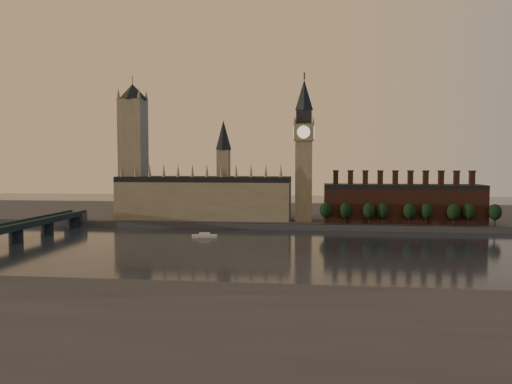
% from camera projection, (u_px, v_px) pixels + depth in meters
% --- Properties ---
extents(ground, '(900.00, 900.00, 0.00)m').
position_uv_depth(ground, '(278.00, 253.00, 255.82)').
color(ground, black).
rests_on(ground, ground).
extents(north_bank, '(900.00, 182.00, 4.00)m').
position_uv_depth(north_bank, '(294.00, 214.00, 432.14)').
color(north_bank, '#414146').
rests_on(north_bank, ground).
extents(palace_of_westminster, '(130.00, 30.30, 74.00)m').
position_uv_depth(palace_of_westminster, '(205.00, 195.00, 376.12)').
color(palace_of_westminster, gray).
rests_on(palace_of_westminster, north_bank).
extents(victoria_tower, '(24.00, 24.00, 108.00)m').
position_uv_depth(victoria_tower, '(133.00, 146.00, 380.62)').
color(victoria_tower, gray).
rests_on(victoria_tower, north_bank).
extents(big_ben, '(15.00, 15.00, 107.00)m').
position_uv_depth(big_ben, '(304.00, 148.00, 360.23)').
color(big_ben, gray).
rests_on(big_ben, north_bank).
extents(chimney_block, '(110.00, 25.00, 37.00)m').
position_uv_depth(chimney_block, '(402.00, 203.00, 354.18)').
color(chimney_block, '#522A1F').
rests_on(chimney_block, north_bank).
extents(embankment_tree_0, '(8.60, 8.60, 14.88)m').
position_uv_depth(embankment_tree_0, '(326.00, 210.00, 345.19)').
color(embankment_tree_0, black).
rests_on(embankment_tree_0, north_bank).
extents(embankment_tree_1, '(8.60, 8.60, 14.88)m').
position_uv_depth(embankment_tree_1, '(345.00, 210.00, 343.92)').
color(embankment_tree_1, black).
rests_on(embankment_tree_1, north_bank).
extents(embankment_tree_2, '(8.60, 8.60, 14.88)m').
position_uv_depth(embankment_tree_2, '(369.00, 211.00, 341.63)').
color(embankment_tree_2, black).
rests_on(embankment_tree_2, north_bank).
extents(embankment_tree_3, '(8.60, 8.60, 14.88)m').
position_uv_depth(embankment_tree_3, '(383.00, 211.00, 341.39)').
color(embankment_tree_3, black).
rests_on(embankment_tree_3, north_bank).
extents(embankment_tree_4, '(8.60, 8.60, 14.88)m').
position_uv_depth(embankment_tree_4, '(409.00, 211.00, 338.97)').
color(embankment_tree_4, black).
rests_on(embankment_tree_4, north_bank).
extents(embankment_tree_5, '(8.60, 8.60, 14.88)m').
position_uv_depth(embankment_tree_5, '(426.00, 211.00, 337.82)').
color(embankment_tree_5, black).
rests_on(embankment_tree_5, north_bank).
extents(embankment_tree_6, '(8.60, 8.60, 14.88)m').
position_uv_depth(embankment_tree_6, '(453.00, 212.00, 334.44)').
color(embankment_tree_6, black).
rests_on(embankment_tree_6, north_bank).
extents(embankment_tree_7, '(8.60, 8.60, 14.88)m').
position_uv_depth(embankment_tree_7, '(469.00, 212.00, 334.09)').
color(embankment_tree_7, black).
rests_on(embankment_tree_7, north_bank).
extents(embankment_tree_8, '(8.60, 8.60, 14.88)m').
position_uv_depth(embankment_tree_8, '(495.00, 212.00, 331.73)').
color(embankment_tree_8, black).
rests_on(embankment_tree_8, north_bank).
extents(river_boat, '(15.91, 6.45, 3.09)m').
position_uv_depth(river_boat, '(205.00, 236.00, 308.45)').
color(river_boat, white).
rests_on(river_boat, ground).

